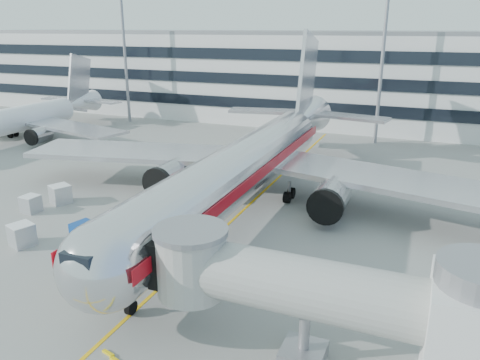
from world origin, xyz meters
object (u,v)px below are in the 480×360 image
at_px(cargo_container_left, 31,204).
at_px(cargo_container_front, 22,235).
at_px(belt_loader, 124,255).
at_px(main_jet, 251,162).
at_px(baggage_tug, 87,239).
at_px(ramp_worker, 128,224).
at_px(cargo_container_right, 60,194).

xyz_separation_m(cargo_container_left, cargo_container_front, (4.75, -5.57, 0.10)).
bearing_deg(belt_loader, main_jet, 74.12).
xyz_separation_m(baggage_tug, ramp_worker, (1.16, 3.54, 0.01)).
height_order(main_jet, cargo_container_right, main_jet).
xyz_separation_m(baggage_tug, cargo_container_right, (-9.27, 7.31, -0.07)).
height_order(main_jet, cargo_container_left, main_jet).
bearing_deg(cargo_container_left, belt_loader, -19.73).
relative_size(belt_loader, cargo_container_left, 3.08).
distance_m(baggage_tug, cargo_container_left, 11.10).
distance_m(main_jet, belt_loader, 15.55).
bearing_deg(main_jet, cargo_container_right, -158.46).
distance_m(main_jet, cargo_container_left, 20.66).
xyz_separation_m(cargo_container_left, ramp_worker, (11.32, -0.91, 0.20)).
xyz_separation_m(main_jet, ramp_worker, (-6.65, -10.51, -3.26)).
height_order(cargo_container_right, cargo_container_front, cargo_container_right).
relative_size(belt_loader, baggage_tug, 1.46).
xyz_separation_m(baggage_tug, cargo_container_left, (-10.16, 4.46, -0.19)).
height_order(main_jet, cargo_container_front, main_jet).
height_order(belt_loader, ramp_worker, belt_loader).
bearing_deg(cargo_container_left, cargo_container_front, -49.53).
distance_m(main_jet, ramp_worker, 12.86).
bearing_deg(cargo_container_right, ramp_worker, -19.87).
distance_m(belt_loader, ramp_worker, 4.77).
height_order(belt_loader, cargo_container_right, belt_loader).
bearing_deg(baggage_tug, main_jet, 60.95).
relative_size(baggage_tug, ramp_worker, 1.68).
bearing_deg(cargo_container_right, cargo_container_left, -107.34).
height_order(baggage_tug, cargo_container_left, baggage_tug).
height_order(main_jet, baggage_tug, main_jet).
relative_size(cargo_container_right, cargo_container_front, 1.07).
xyz_separation_m(belt_loader, cargo_container_right, (-12.94, 7.82, 0.26)).
relative_size(belt_loader, ramp_worker, 2.46).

